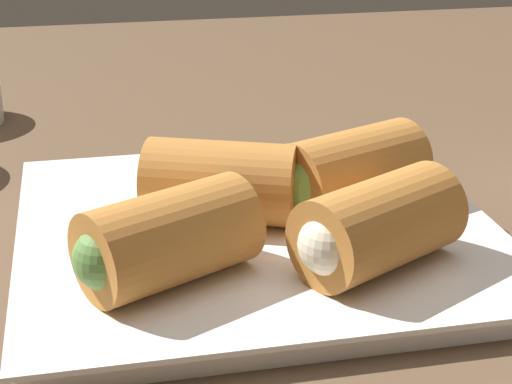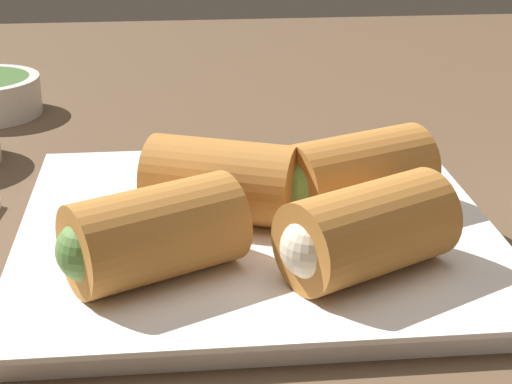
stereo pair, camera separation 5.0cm
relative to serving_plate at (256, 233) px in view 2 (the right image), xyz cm
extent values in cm
cube|color=brown|center=(-1.93, -0.90, -1.76)|extent=(180.00, 140.00, 2.00)
cube|color=white|center=(0.00, 0.00, -0.16)|extent=(26.66, 25.57, 1.20)
cube|color=white|center=(0.00, 0.00, 0.59)|extent=(27.73, 26.59, 0.30)
cylinder|color=#B77533|center=(-5.79, -6.12, 3.16)|extent=(10.00, 8.27, 4.84)
sphere|color=#56843D|center=(-9.05, -7.77, 3.16)|extent=(3.15, 3.15, 3.15)
cylinder|color=#B77533|center=(6.30, 1.17, 3.16)|extent=(9.96, 7.90, 4.84)
sphere|color=#6B9E47|center=(2.94, -0.27, 3.16)|extent=(3.15, 3.15, 3.15)
cylinder|color=#B77533|center=(5.10, -6.83, 3.16)|extent=(10.01, 8.41, 4.84)
sphere|color=beige|center=(1.88, -8.55, 3.16)|extent=(3.15, 3.15, 3.15)
cylinder|color=#B77533|center=(-1.65, 0.82, 3.16)|extent=(9.93, 7.73, 4.84)
sphere|color=#56843D|center=(-5.05, 2.17, 3.16)|extent=(3.15, 3.15, 3.15)
camera|label=1|loc=(-9.56, -45.07, 21.77)|focal=60.00mm
camera|label=2|loc=(-4.61, -45.84, 21.77)|focal=60.00mm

